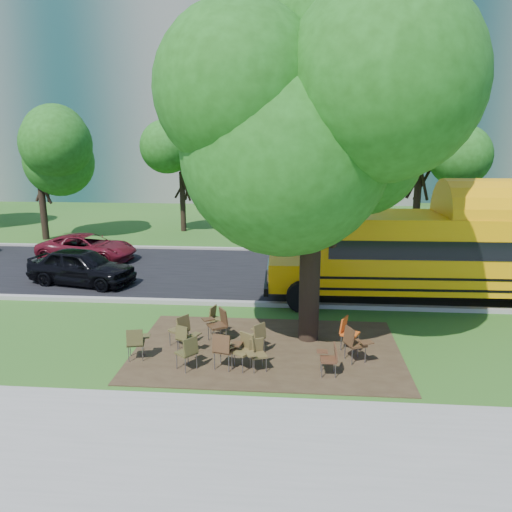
# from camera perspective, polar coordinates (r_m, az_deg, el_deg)

# --- Properties ---
(ground) EXTENTS (160.00, 160.00, 0.00)m
(ground) POSITION_cam_1_polar(r_m,az_deg,el_deg) (14.04, -2.74, -9.72)
(ground) COLOR #27591C
(ground) RESTS_ON ground
(sidewalk) EXTENTS (60.00, 4.00, 0.04)m
(sidewalk) POSITION_cam_1_polar(r_m,az_deg,el_deg) (9.71, -6.83, -21.32)
(sidewalk) COLOR gray
(sidewalk) RESTS_ON ground
(dirt_patch) EXTENTS (7.00, 4.50, 0.03)m
(dirt_patch) POSITION_cam_1_polar(r_m,az_deg,el_deg) (13.49, 1.27, -10.65)
(dirt_patch) COLOR #382819
(dirt_patch) RESTS_ON ground
(asphalt_road) EXTENTS (80.00, 8.00, 0.04)m
(asphalt_road) POSITION_cam_1_polar(r_m,az_deg,el_deg) (20.61, -0.22, -1.95)
(asphalt_road) COLOR black
(asphalt_road) RESTS_ON ground
(kerb_near) EXTENTS (80.00, 0.25, 0.14)m
(kerb_near) POSITION_cam_1_polar(r_m,az_deg,el_deg) (16.80, -1.41, -5.45)
(kerb_near) COLOR gray
(kerb_near) RESTS_ON ground
(kerb_far) EXTENTS (80.00, 0.25, 0.14)m
(kerb_far) POSITION_cam_1_polar(r_m,az_deg,el_deg) (24.56, 0.61, 0.73)
(kerb_far) COLOR gray
(kerb_far) RESTS_ON ground
(building_main) EXTENTS (38.00, 16.00, 22.00)m
(building_main) POSITION_cam_1_polar(r_m,az_deg,el_deg) (50.03, -6.88, 19.81)
(building_main) COLOR gray
(building_main) RESTS_ON ground
(bg_tree_0) EXTENTS (5.20, 5.20, 7.18)m
(bg_tree_0) POSITION_cam_1_polar(r_m,az_deg,el_deg) (29.22, -23.69, 10.59)
(bg_tree_0) COLOR black
(bg_tree_0) RESTS_ON ground
(bg_tree_2) EXTENTS (4.80, 4.80, 6.62)m
(bg_tree_2) POSITION_cam_1_polar(r_m,az_deg,el_deg) (29.58, -8.54, 10.89)
(bg_tree_2) COLOR black
(bg_tree_2) RESTS_ON ground
(bg_tree_3) EXTENTS (5.60, 5.60, 7.84)m
(bg_tree_3) POSITION_cam_1_polar(r_m,az_deg,el_deg) (27.50, 18.35, 11.87)
(bg_tree_3) COLOR black
(bg_tree_3) RESTS_ON ground
(main_tree) EXTENTS (7.20, 7.20, 9.64)m
(main_tree) POSITION_cam_1_polar(r_m,az_deg,el_deg) (13.11, 6.64, 15.58)
(main_tree) COLOR black
(main_tree) RESTS_ON ground
(school_bus) EXTENTS (12.46, 3.16, 3.02)m
(school_bus) POSITION_cam_1_polar(r_m,az_deg,el_deg) (18.15, 23.25, 0.39)
(school_bus) COLOR #ED9E07
(school_bus) RESTS_ON ground
(chair_0) EXTENTS (0.59, 0.62, 0.88)m
(chair_0) POSITION_cam_1_polar(r_m,az_deg,el_deg) (13.07, -13.50, -9.38)
(chair_0) COLOR #413C1C
(chair_0) RESTS_ON ground
(chair_1) EXTENTS (0.66, 0.52, 0.80)m
(chair_1) POSITION_cam_1_polar(r_m,az_deg,el_deg) (13.22, -8.09, -9.05)
(chair_1) COLOR #48411F
(chair_1) RESTS_ON ground
(chair_2) EXTENTS (0.59, 0.75, 0.87)m
(chair_2) POSITION_cam_1_polar(r_m,az_deg,el_deg) (12.33, -7.73, -10.55)
(chair_2) COLOR #413D1C
(chair_2) RESTS_ON ground
(chair_3) EXTENTS (0.77, 0.61, 0.91)m
(chair_3) POSITION_cam_1_polar(r_m,az_deg,el_deg) (12.30, -1.52, -10.38)
(chair_3) COLOR brown
(chair_3) RESTS_ON ground
(chair_4) EXTENTS (0.73, 0.57, 0.96)m
(chair_4) POSITION_cam_1_polar(r_m,az_deg,el_deg) (12.25, -3.61, -10.35)
(chair_4) COLOR #452C18
(chair_4) RESTS_ON ground
(chair_5) EXTENTS (0.54, 0.61, 0.79)m
(chair_5) POSITION_cam_1_polar(r_m,az_deg,el_deg) (12.24, 0.08, -10.88)
(chair_5) COLOR brown
(chair_5) RESTS_ON ground
(chair_6) EXTENTS (0.49, 0.52, 0.81)m
(chair_6) POSITION_cam_1_polar(r_m,az_deg,el_deg) (12.12, 8.50, -11.25)
(chair_6) COLOR #4C2C1B
(chair_6) RESTS_ON ground
(chair_7) EXTENTS (0.74, 0.64, 0.94)m
(chair_7) POSITION_cam_1_polar(r_m,az_deg,el_deg) (12.81, 11.16, -9.52)
(chair_7) COLOR #492E1A
(chair_7) RESTS_ON ground
(chair_8) EXTENTS (0.61, 0.77, 0.91)m
(chair_8) POSITION_cam_1_polar(r_m,az_deg,el_deg) (13.65, -8.57, -8.03)
(chair_8) COLOR #4E4322
(chair_8) RESTS_ON ground
(chair_9) EXTENTS (0.79, 0.64, 0.95)m
(chair_9) POSITION_cam_1_polar(r_m,az_deg,el_deg) (13.82, -4.31, -7.51)
(chair_9) COLOR #3E2816
(chair_9) RESTS_ON ground
(chair_10) EXTENTS (0.49, 0.63, 0.80)m
(chair_10) POSITION_cam_1_polar(r_m,az_deg,el_deg) (14.44, -4.58, -6.96)
(chair_10) COLOR brown
(chair_10) RESTS_ON ground
(chair_11) EXTENTS (0.59, 0.75, 0.88)m
(chair_11) POSITION_cam_1_polar(r_m,az_deg,el_deg) (13.06, 0.10, -8.99)
(chair_11) COLOR brown
(chair_11) RESTS_ON ground
(chair_12) EXTENTS (0.58, 0.74, 0.90)m
(chair_12) POSITION_cam_1_polar(r_m,az_deg,el_deg) (13.50, 10.46, -8.38)
(chair_12) COLOR #C94E15
(chair_12) RESTS_ON ground
(black_car) EXTENTS (4.39, 2.51, 1.41)m
(black_car) POSITION_cam_1_polar(r_m,az_deg,el_deg) (20.09, -19.30, -1.14)
(black_car) COLOR black
(black_car) RESTS_ON ground
(bg_car_red) EXTENTS (4.60, 2.54, 1.22)m
(bg_car_red) POSITION_cam_1_polar(r_m,az_deg,el_deg) (23.79, -18.70, 0.91)
(bg_car_red) COLOR #550E19
(bg_car_red) RESTS_ON ground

